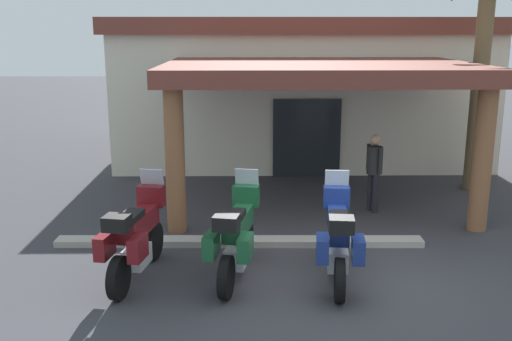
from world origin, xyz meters
TOP-DOWN VIEW (x-y plane):
  - ground_plane at (0.00, 0.00)m, footprint 80.00×80.00m
  - motel_building at (-0.04, 9.45)m, footprint 11.02×11.27m
  - motorcycle_maroon at (-3.26, -0.04)m, footprint 0.84×2.20m
  - motorcycle_green at (-1.66, -0.03)m, footprint 0.86×2.20m
  - motorcycle_blue at (-0.06, -0.12)m, footprint 0.74×2.21m
  - pedestrian at (1.20, 3.47)m, footprint 0.32×0.49m
  - palm_tree_near_portico at (4.02, 5.33)m, footprint 2.46×2.57m
  - curb_strip at (-1.66, 1.43)m, footprint 6.79×0.36m

SIDE VIEW (x-z plane):
  - ground_plane at x=0.00m, z-range 0.00..0.00m
  - curb_strip at x=-1.66m, z-range 0.00..0.12m
  - motorcycle_maroon at x=-3.26m, z-range -0.11..1.50m
  - motorcycle_green at x=-1.66m, z-range -0.11..1.50m
  - motorcycle_blue at x=-0.06m, z-range -0.11..1.50m
  - pedestrian at x=1.20m, z-range 0.14..1.85m
  - motel_building at x=-0.04m, z-range 0.05..4.24m
  - palm_tree_near_portico at x=4.02m, z-range 1.15..6.91m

